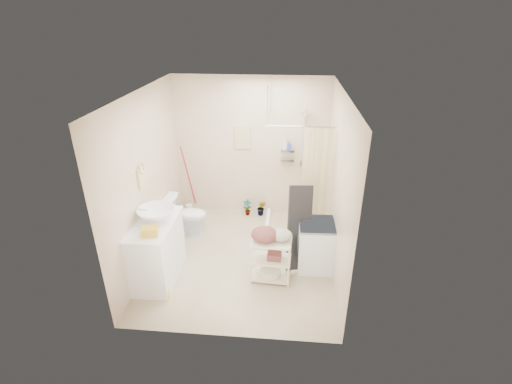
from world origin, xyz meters
TOP-DOWN VIEW (x-y plane):
  - floor at (0.00, 0.00)m, footprint 3.20×3.20m
  - ceiling at (0.00, 0.00)m, footprint 2.80×3.20m
  - wall_back at (0.00, 1.60)m, footprint 2.80×0.04m
  - wall_front at (0.00, -1.60)m, footprint 2.80×0.04m
  - wall_left at (-1.40, 0.00)m, footprint 0.04×3.20m
  - wall_right at (1.40, 0.00)m, footprint 0.04×3.20m
  - vanity at (-1.16, -0.57)m, footprint 0.59×1.05m
  - sink at (-1.11, -0.49)m, footprint 0.59×0.59m
  - counter_basket at (-1.07, -0.88)m, footprint 0.23×0.20m
  - floor_basket at (-0.97, -0.99)m, footprint 0.27×0.21m
  - toilet at (-1.04, 0.67)m, footprint 0.72×0.44m
  - mop at (-1.23, 1.46)m, footprint 0.16×0.16m
  - potted_plant_a at (-0.06, 1.40)m, footprint 0.17×0.12m
  - potted_plant_b at (0.21, 1.41)m, footprint 0.20×0.18m
  - hanging_towel at (-0.15, 1.58)m, footprint 0.28×0.03m
  - towel_ring at (-1.38, -0.20)m, footprint 0.04×0.22m
  - tp_holder at (-1.36, 0.05)m, footprint 0.08×0.12m
  - shower at (0.85, 1.05)m, footprint 1.10×1.10m
  - shampoo_bottle_a at (0.62, 1.52)m, footprint 0.10×0.10m
  - shampoo_bottle_b at (0.69, 1.51)m, footprint 0.10×0.10m
  - washing_machine at (1.14, -0.11)m, footprint 0.54×0.56m
  - laundry_rack at (0.49, -0.47)m, footprint 0.59×0.37m
  - ironing_board at (0.89, -0.09)m, footprint 0.39×0.24m

SIDE VIEW (x-z plane):
  - floor at x=0.00m, z-range 0.00..0.00m
  - floor_basket at x=-0.97m, z-range 0.00..0.14m
  - potted_plant_b at x=0.21m, z-range 0.00..0.32m
  - potted_plant_a at x=-0.06m, z-range 0.00..0.32m
  - toilet at x=-1.04m, z-range 0.00..0.72m
  - washing_machine at x=1.14m, z-range 0.00..0.76m
  - laundry_rack at x=0.49m, z-range 0.00..0.79m
  - vanity at x=-1.16m, z-range 0.00..0.93m
  - ironing_board at x=0.89m, z-range 0.00..1.32m
  - mop at x=-1.23m, z-range 0.00..1.37m
  - tp_holder at x=-1.36m, z-range 0.65..0.79m
  - counter_basket at x=-1.07m, z-range 0.93..1.04m
  - sink at x=-1.11m, z-range 0.93..1.11m
  - shower at x=0.85m, z-range 0.00..2.10m
  - wall_back at x=0.00m, z-range 0.00..2.60m
  - wall_front at x=0.00m, z-range 0.00..2.60m
  - wall_left at x=-1.40m, z-range 0.00..2.60m
  - wall_right at x=1.40m, z-range 0.00..2.60m
  - shampoo_bottle_b at x=0.69m, z-range 1.32..1.48m
  - shampoo_bottle_a at x=0.62m, z-range 1.32..1.55m
  - towel_ring at x=-1.38m, z-range 1.30..1.64m
  - hanging_towel at x=-0.15m, z-range 1.29..1.71m
  - ceiling at x=0.00m, z-range 2.58..2.62m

